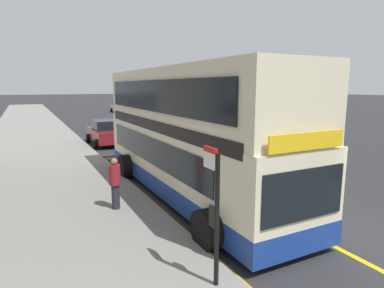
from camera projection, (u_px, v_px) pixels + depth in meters
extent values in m
plane|color=#28282B|center=(100.00, 121.00, 36.31)|extent=(260.00, 260.00, 0.00)
cube|color=gray|center=(30.00, 123.00, 33.14)|extent=(6.00, 76.00, 0.14)
cube|color=beige|center=(187.00, 157.00, 11.51)|extent=(2.51, 10.81, 2.30)
cube|color=beige|center=(187.00, 97.00, 11.14)|extent=(2.48, 10.60, 1.90)
cube|color=navy|center=(187.00, 180.00, 11.66)|extent=(2.53, 10.83, 0.60)
cube|color=black|center=(187.00, 124.00, 11.31)|extent=(2.54, 9.95, 0.36)
cube|color=black|center=(149.00, 150.00, 11.23)|extent=(0.04, 8.65, 0.90)
cube|color=black|center=(152.00, 96.00, 10.56)|extent=(0.04, 9.52, 1.00)
cube|color=black|center=(304.00, 195.00, 6.72)|extent=(2.21, 0.04, 1.10)
cube|color=yellow|center=(308.00, 141.00, 6.52)|extent=(2.01, 0.04, 0.36)
cylinder|color=black|center=(210.00, 229.00, 7.65)|extent=(0.56, 1.00, 1.00)
cylinder|color=black|center=(295.00, 210.00, 8.86)|extent=(0.56, 1.00, 1.00)
cylinder|color=black|center=(127.00, 166.00, 13.66)|extent=(0.56, 1.00, 1.00)
cylinder|color=black|center=(185.00, 160.00, 14.87)|extent=(0.56, 1.00, 1.00)
cube|color=gold|center=(148.00, 199.00, 11.13)|extent=(0.16, 14.04, 0.01)
cube|color=gold|center=(219.00, 187.00, 12.41)|extent=(0.16, 14.04, 0.01)
cube|color=gold|center=(130.00, 157.00, 17.84)|extent=(2.99, 0.16, 0.01)
cylinder|color=black|center=(217.00, 221.00, 5.90)|extent=(0.09, 0.09, 2.51)
cube|color=silver|center=(210.00, 161.00, 5.93)|extent=(0.05, 0.42, 0.30)
cube|color=red|center=(210.00, 150.00, 5.90)|extent=(0.05, 0.42, 0.10)
cube|color=black|center=(214.00, 217.00, 5.98)|extent=(0.06, 0.28, 0.40)
cube|color=silver|center=(152.00, 121.00, 30.13)|extent=(1.76, 4.20, 0.72)
cube|color=black|center=(152.00, 114.00, 29.93)|extent=(1.52, 1.90, 0.60)
cylinder|color=black|center=(138.00, 124.00, 30.91)|extent=(0.22, 0.60, 0.60)
cylinder|color=black|center=(157.00, 123.00, 31.75)|extent=(0.22, 0.60, 0.60)
cylinder|color=black|center=(147.00, 127.00, 28.63)|extent=(0.22, 0.60, 0.60)
cylinder|color=black|center=(167.00, 126.00, 29.47)|extent=(0.22, 0.60, 0.60)
cube|color=silver|center=(120.00, 108.00, 47.69)|extent=(1.76, 4.20, 0.72)
cube|color=black|center=(120.00, 104.00, 47.49)|extent=(1.52, 1.90, 0.60)
cylinder|color=black|center=(111.00, 110.00, 48.47)|extent=(0.22, 0.60, 0.60)
cylinder|color=black|center=(124.00, 110.00, 49.32)|extent=(0.22, 0.60, 0.60)
cylinder|color=black|center=(116.00, 111.00, 46.19)|extent=(0.22, 0.60, 0.60)
cylinder|color=black|center=(129.00, 111.00, 47.04)|extent=(0.22, 0.60, 0.60)
cube|color=maroon|center=(106.00, 135.00, 21.53)|extent=(1.76, 4.20, 0.72)
cube|color=black|center=(106.00, 125.00, 21.32)|extent=(1.52, 1.90, 0.60)
cylinder|color=black|center=(88.00, 138.00, 22.31)|extent=(0.22, 0.60, 0.60)
cylinder|color=black|center=(115.00, 136.00, 23.15)|extent=(0.22, 0.60, 0.60)
cylinder|color=black|center=(96.00, 144.00, 20.03)|extent=(0.22, 0.60, 0.60)
cylinder|color=black|center=(126.00, 142.00, 20.87)|extent=(0.22, 0.60, 0.60)
cylinder|color=#26262D|center=(116.00, 196.00, 9.85)|extent=(0.24, 0.24, 0.76)
cylinder|color=maroon|center=(115.00, 175.00, 9.73)|extent=(0.34, 0.34, 0.60)
sphere|color=#8C664C|center=(114.00, 162.00, 9.66)|extent=(0.20, 0.20, 0.20)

